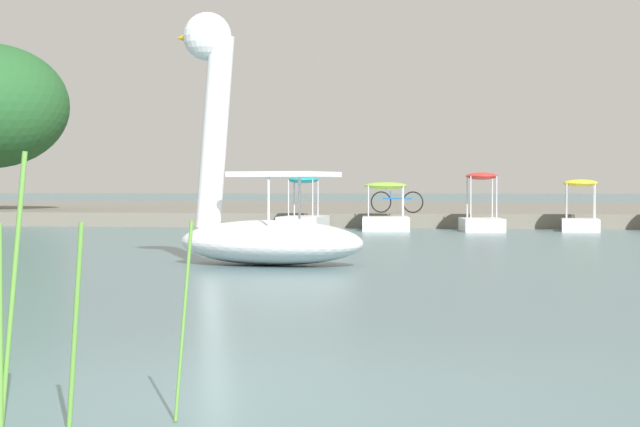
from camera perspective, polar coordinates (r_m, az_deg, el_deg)
name	(u,v)px	position (r m, az deg, el deg)	size (l,w,h in m)	color
ground_plane	(249,404)	(6.89, -3.33, -8.82)	(415.69, 415.69, 0.00)	slate
shore_bank_far	(480,212)	(48.45, 7.43, 0.07)	(112.13, 26.15, 0.42)	#6B665B
swan_boat	(257,204)	(18.96, -2.95, 0.43)	(3.36, 2.36, 3.95)	white
pedal_boat_yellow	(580,215)	(33.98, 12.01, -0.07)	(1.03, 1.83, 1.40)	white
pedal_boat_red	(482,214)	(33.45, 7.52, -0.03)	(1.34, 2.09, 1.59)	white
pedal_boat_lime	(386,215)	(33.96, 3.07, -0.05)	(1.54, 2.46, 1.33)	white
pedal_boat_teal	(303,216)	(34.40, -0.78, -0.11)	(1.16, 2.21, 1.50)	white
bicycle_parked	(397,202)	(36.58, 3.59, 0.54)	(1.61, 0.31, 0.65)	black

